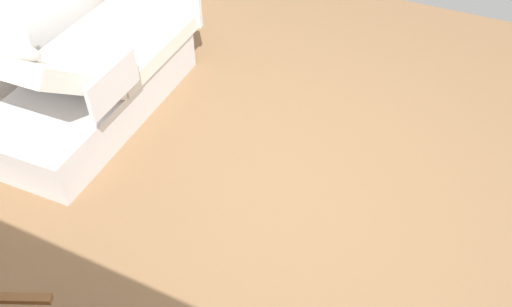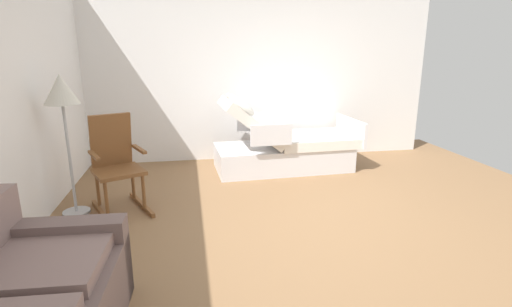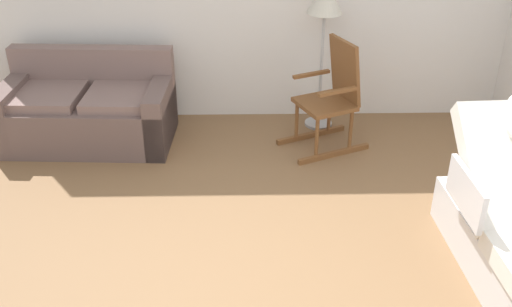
% 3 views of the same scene
% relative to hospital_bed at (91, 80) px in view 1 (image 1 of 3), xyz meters
% --- Properties ---
extents(ground_plane, '(6.63, 6.63, 0.00)m').
position_rel_hospital_bed_xyz_m(ground_plane, '(-1.91, 0.20, -0.32)').
color(ground_plane, olive).
extents(hospital_bed, '(1.07, 2.10, 1.17)m').
position_rel_hospital_bed_xyz_m(hospital_bed, '(0.00, 0.00, 0.00)').
color(hospital_bed, silver).
rests_on(hospital_bed, ground).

